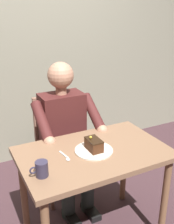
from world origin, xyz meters
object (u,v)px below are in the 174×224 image
at_px(dining_table, 94,164).
at_px(coffee_cup, 41,169).
at_px(chair, 59,141).
at_px(cake_slice, 94,145).
at_px(dessert_spoon, 66,157).
at_px(seated_person, 66,134).

height_order(dining_table, coffee_cup, coffee_cup).
xyz_separation_m(chair, coffee_cup, (0.40, 0.78, 0.28)).
relative_size(chair, cake_slice, 6.81).
bearing_deg(cake_slice, chair, -90.24).
bearing_deg(cake_slice, dessert_spoon, -1.90).
height_order(coffee_cup, dessert_spoon, coffee_cup).
xyz_separation_m(coffee_cup, dessert_spoon, (-0.20, -0.12, -0.04)).
bearing_deg(seated_person, chair, -90.00).
height_order(cake_slice, coffee_cup, cake_slice).
height_order(seated_person, cake_slice, seated_person).
xyz_separation_m(chair, cake_slice, (0.00, 0.66, 0.28)).
distance_m(chair, coffee_cup, 0.92).
bearing_deg(dining_table, chair, -90.00).
distance_m(chair, dessert_spoon, 0.73).
bearing_deg(dining_table, coffee_cup, 16.22).
xyz_separation_m(dining_table, coffee_cup, (0.40, 0.12, 0.15)).
bearing_deg(coffee_cup, cake_slice, -163.87).
distance_m(dining_table, coffee_cup, 0.45).
relative_size(dining_table, cake_slice, 7.53).
xyz_separation_m(dining_table, dessert_spoon, (0.20, -0.01, 0.11)).
bearing_deg(coffee_cup, seated_person, -123.64).
bearing_deg(seated_person, coffee_cup, 56.36).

